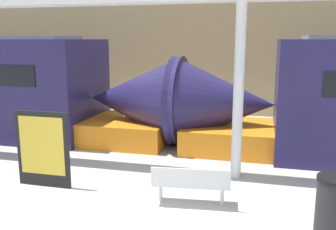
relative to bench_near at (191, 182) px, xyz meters
name	(u,v)px	position (x,y,z in m)	size (l,w,h in m)	color
station_wall	(219,54)	(-0.63, 9.06, 2.03)	(56.00, 0.20, 5.00)	tan
bench_near	(191,182)	(0.00, 0.00, 0.00)	(1.51, 0.60, 0.78)	silver
trash_bin	(334,207)	(2.41, -0.55, 0.03)	(0.60, 0.60, 1.00)	black
poster_board	(43,149)	(-3.23, 0.18, 0.36)	(1.21, 0.07, 1.64)	black
support_column_near	(238,93)	(0.71, 1.74, 1.47)	(0.23, 0.23, 3.88)	silver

